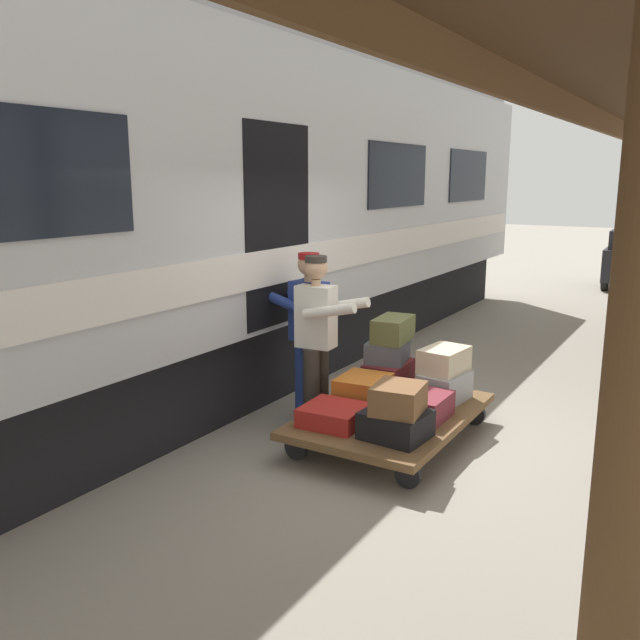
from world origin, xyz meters
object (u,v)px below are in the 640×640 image
object	(u,v)px
suitcase_olive_duffel	(393,329)
baggage_tug	(632,261)
suitcase_black_hardshell	(396,424)
suitcase_orange_carryall	(363,391)
suitcase_cream_canvas	(444,360)
suitcase_gray_aluminum	(444,387)
porter_in_overalls	(307,330)
porter_by_door	(318,336)
suitcase_slate_roller	(388,351)
suitcase_burgundy_valise	(422,406)
suitcase_brown_leather	(398,399)
train_car	(167,211)
suitcase_red_plastic	(334,415)
suitcase_maroon_trunk	(389,376)
luggage_cart	(392,416)

from	to	relation	value
suitcase_olive_duffel	baggage_tug	bearing A→B (deg)	-96.18
suitcase_black_hardshell	suitcase_olive_duffel	size ratio (longest dim) A/B	0.98
suitcase_black_hardshell	suitcase_orange_carryall	size ratio (longest dim) A/B	1.01
suitcase_orange_carryall	suitcase_cream_canvas	xyz separation A→B (m)	(-0.57, -0.60, 0.25)
suitcase_gray_aluminum	porter_in_overalls	size ratio (longest dim) A/B	0.30
porter_by_door	suitcase_black_hardshell	bearing A→B (deg)	154.93
suitcase_black_hardshell	suitcase_slate_roller	distance (m)	1.34
suitcase_burgundy_valise	porter_in_overalls	size ratio (longest dim) A/B	0.30
suitcase_orange_carryall	suitcase_gray_aluminum	bearing A→B (deg)	-136.83
suitcase_brown_leather	porter_by_door	world-z (taller)	porter_by_door
suitcase_burgundy_valise	suitcase_cream_canvas	xyz separation A→B (m)	(0.03, -0.60, 0.28)
suitcase_brown_leather	baggage_tug	bearing A→B (deg)	-92.41
suitcase_olive_duffel	suitcase_black_hardshell	bearing A→B (deg)	116.60
suitcase_burgundy_valise	suitcase_orange_carryall	size ratio (longest dim) A/B	1.00
porter_in_overalls	porter_by_door	bearing A→B (deg)	142.59
suitcase_black_hardshell	suitcase_brown_leather	world-z (taller)	suitcase_brown_leather
suitcase_gray_aluminum	suitcase_brown_leather	xyz separation A→B (m)	(-0.02, 1.13, 0.21)
suitcase_orange_carryall	suitcase_gray_aluminum	world-z (taller)	suitcase_orange_carryall
train_car	suitcase_red_plastic	world-z (taller)	train_car
suitcase_cream_canvas	porter_by_door	bearing A→B (deg)	32.26
suitcase_brown_leather	porter_by_door	size ratio (longest dim) A/B	0.25
suitcase_maroon_trunk	porter_by_door	size ratio (longest dim) A/B	0.33
porter_in_overalls	porter_by_door	size ratio (longest dim) A/B	1.00
train_car	suitcase_olive_duffel	size ratio (longest dim) A/B	30.78
train_car	suitcase_slate_roller	xyz separation A→B (m)	(-2.52, -0.45, -1.37)
suitcase_burgundy_valise	suitcase_gray_aluminum	xyz separation A→B (m)	(0.00, -0.56, 0.03)
suitcase_red_plastic	porter_in_overalls	bearing A→B (deg)	-43.94
suitcase_burgundy_valise	porter_in_overalls	xyz separation A→B (m)	(1.30, -0.12, 0.52)
porter_by_door	luggage_cart	bearing A→B (deg)	-175.48
suitcase_burgundy_valise	suitcase_gray_aluminum	bearing A→B (deg)	-90.00
train_car	suitcase_maroon_trunk	world-z (taller)	train_car
suitcase_brown_leather	suitcase_cream_canvas	world-z (taller)	suitcase_cream_canvas
suitcase_maroon_trunk	suitcase_slate_roller	xyz separation A→B (m)	(0.03, -0.03, 0.25)
suitcase_black_hardshell	porter_in_overalls	bearing A→B (deg)	-27.50
suitcase_gray_aluminum	suitcase_slate_roller	world-z (taller)	suitcase_slate_roller
porter_by_door	suitcase_burgundy_valise	bearing A→B (deg)	-176.74
suitcase_maroon_trunk	porter_in_overalls	size ratio (longest dim) A/B	0.33
suitcase_red_plastic	suitcase_brown_leather	distance (m)	0.67
train_car	suitcase_cream_canvas	xyz separation A→B (m)	(-3.12, -0.46, -1.38)
suitcase_olive_duffel	porter_by_door	bearing A→B (deg)	55.25
suitcase_slate_roller	suitcase_brown_leather	distance (m)	1.33
luggage_cart	suitcase_burgundy_valise	distance (m)	0.34
baggage_tug	suitcase_cream_canvas	bearing A→B (deg)	87.03
suitcase_olive_duffel	baggage_tug	size ratio (longest dim) A/B	0.30
suitcase_orange_carryall	suitcase_brown_leather	xyz separation A→B (m)	(-0.62, 0.57, 0.20)
porter_in_overalls	baggage_tug	xyz separation A→B (m)	(-1.80, -10.56, -0.30)
train_car	porter_by_door	distance (m)	2.38
train_car	porter_by_door	size ratio (longest dim) A/B	9.48
luggage_cart	porter_by_door	size ratio (longest dim) A/B	1.20
suitcase_maroon_trunk	suitcase_orange_carryall	bearing A→B (deg)	90.00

